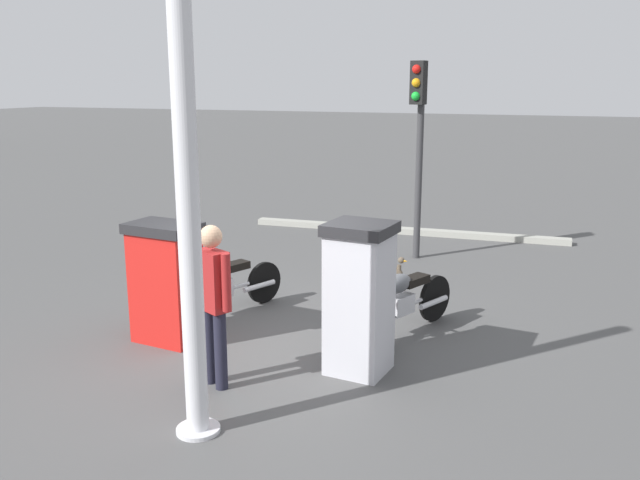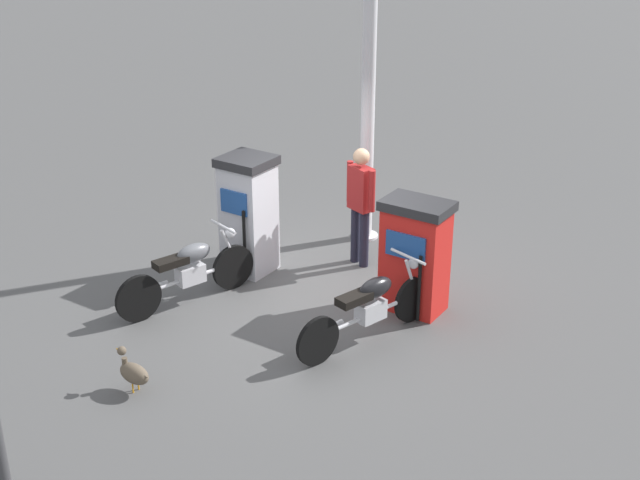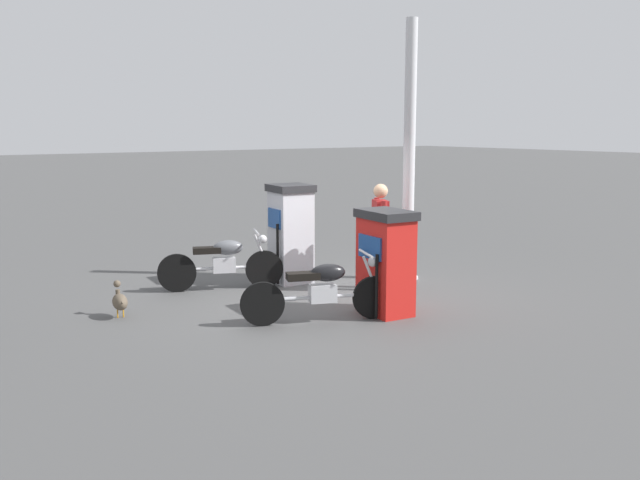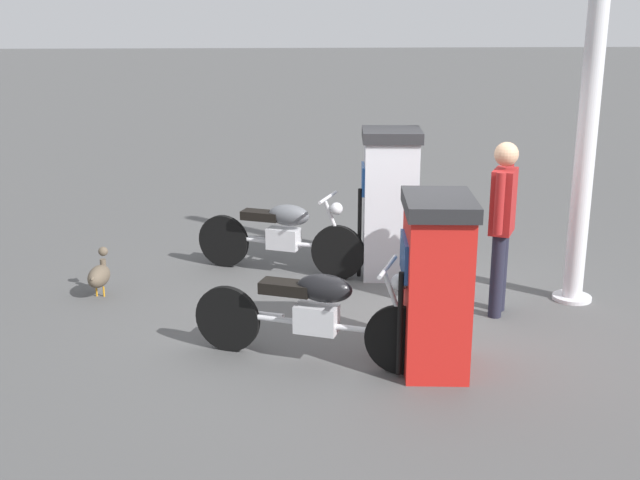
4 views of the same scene
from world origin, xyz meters
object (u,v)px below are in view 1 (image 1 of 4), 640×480
at_px(motorcycle_far_pump, 219,283).
at_px(attendant_person, 213,295).
at_px(wandering_duck, 391,272).
at_px(canopy_support_pole, 188,202).
at_px(roadside_traffic_light, 419,125).
at_px(motorcycle_near_pump, 401,300).
at_px(fuel_pump_near, 359,298).
at_px(fuel_pump_far, 166,282).

xyz_separation_m(motorcycle_far_pump, attendant_person, (-1.87, -1.02, 0.53)).
relative_size(wandering_duck, canopy_support_pole, 0.11).
bearing_deg(attendant_person, roadside_traffic_light, -6.98).
xyz_separation_m(motorcycle_far_pump, canopy_support_pole, (-2.77, -1.34, 1.65)).
height_order(roadside_traffic_light, canopy_support_pole, canopy_support_pole).
bearing_deg(motorcycle_near_pump, canopy_support_pole, 159.80).
bearing_deg(fuel_pump_near, fuel_pump_far, 90.00).
distance_m(wandering_duck, canopy_support_pole, 5.29).
xyz_separation_m(fuel_pump_far, motorcycle_far_pump, (0.98, -0.16, -0.28)).
distance_m(fuel_pump_near, roadside_traffic_light, 5.19).
bearing_deg(canopy_support_pole, fuel_pump_near, -27.80).
relative_size(fuel_pump_near, attendant_person, 0.97).
bearing_deg(canopy_support_pole, attendant_person, 20.07).
distance_m(fuel_pump_near, wandering_duck, 3.24).
bearing_deg(fuel_pump_near, attendant_person, 125.02).
bearing_deg(fuel_pump_far, motorcycle_near_pump, -65.23).
distance_m(fuel_pump_near, attendant_person, 1.56).
relative_size(attendant_person, canopy_support_pole, 0.39).
xyz_separation_m(motorcycle_near_pump, motorcycle_far_pump, (-0.22, 2.45, 0.00)).
xyz_separation_m(motorcycle_near_pump, canopy_support_pole, (-2.99, 1.10, 1.65)).
xyz_separation_m(motorcycle_near_pump, attendant_person, (-2.09, 1.43, 0.53)).
xyz_separation_m(fuel_pump_near, motorcycle_near_pump, (1.20, -0.16, -0.38)).
xyz_separation_m(attendant_person, wandering_duck, (4.03, -0.77, -0.75)).
distance_m(fuel_pump_near, motorcycle_far_pump, 2.52).
bearing_deg(wandering_duck, roadside_traffic_light, 2.01).
bearing_deg(fuel_pump_far, wandering_duck, -31.86).
xyz_separation_m(motorcycle_near_pump, roadside_traffic_light, (3.72, 0.72, 1.90)).
bearing_deg(fuel_pump_near, roadside_traffic_light, 6.48).
bearing_deg(motorcycle_far_pump, attendant_person, -151.55).
bearing_deg(wandering_duck, canopy_support_pole, 174.83).
relative_size(fuel_pump_far, canopy_support_pole, 0.34).
bearing_deg(canopy_support_pole, fuel_pump_far, 40.05).
bearing_deg(canopy_support_pole, roadside_traffic_light, -3.27).
xyz_separation_m(fuel_pump_far, roadside_traffic_light, (4.93, -1.89, 1.62)).
bearing_deg(motorcycle_near_pump, fuel_pump_far, 114.77).
height_order(fuel_pump_far, roadside_traffic_light, roadside_traffic_light).
relative_size(fuel_pump_near, roadside_traffic_light, 0.48).
bearing_deg(canopy_support_pole, motorcycle_far_pump, 25.86).
bearing_deg(motorcycle_far_pump, motorcycle_near_pump, -84.87).
bearing_deg(attendant_person, fuel_pump_far, 52.85).
bearing_deg(fuel_pump_far, roadside_traffic_light, -20.98).
distance_m(fuel_pump_near, motorcycle_near_pump, 1.27).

